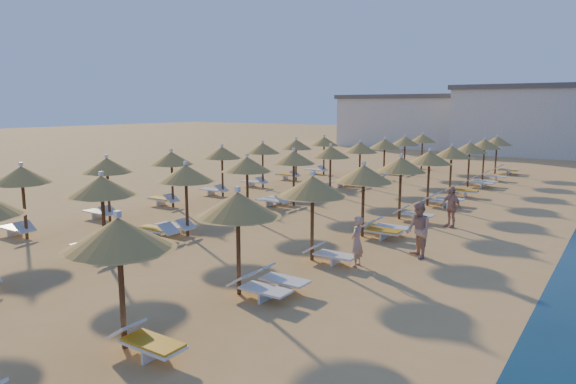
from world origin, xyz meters
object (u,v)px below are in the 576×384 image
Objects in this scene: parasol_row_east at (401,166)px; beachgoer_c at (451,207)px; beachgoer_a at (357,242)px; beachgoer_b at (418,230)px; parasol_row_west at (294,158)px.

parasol_row_east is 23.12× the size of beachgoer_c.
beachgoer_a is at bearing -78.27° from parasol_row_east.
parasol_row_east reaches higher than beachgoer_a.
beachgoer_b is at bearing -58.05° from beachgoer_c.
beachgoer_c reaches higher than beachgoer_a.
parasol_row_west is 8.33m from beachgoer_c.
parasol_row_east is at bearing 164.18° from beachgoer_b.
beachgoer_a is 7.24m from beachgoer_c.
beachgoer_c is at bearing -6.28° from parasol_row_east.
beachgoer_b is (8.61, -5.43, -1.49)m from parasol_row_west.
parasol_row_east is 5.78m from parasol_row_west.
beachgoer_b is (2.83, -5.43, -1.49)m from parasol_row_east.
parasol_row_east is 2.88m from beachgoer_c.
beachgoer_b is 5.18m from beachgoer_c.
beachgoer_c is (8.18, -0.26, -1.58)m from parasol_row_west.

